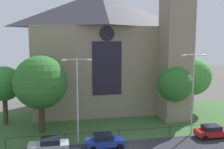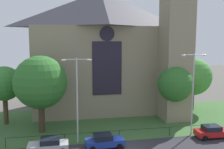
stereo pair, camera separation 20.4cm
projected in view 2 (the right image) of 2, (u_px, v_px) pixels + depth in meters
name	position (u px, v px, depth m)	size (l,w,h in m)	color
ground	(110.00, 120.00, 37.37)	(160.00, 160.00, 0.00)	#56544C
grass_verge	(113.00, 125.00, 35.42)	(120.00, 20.00, 0.01)	#3D6633
church_building	(106.00, 50.00, 42.44)	(23.20, 16.20, 26.00)	gray
iron_railing	(119.00, 132.00, 29.89)	(25.74, 0.07, 1.13)	black
tree_right_far	(193.00, 77.00, 42.43)	(6.31, 6.31, 8.95)	#4C3823
tree_right_near	(175.00, 84.00, 35.72)	(5.04, 5.04, 8.17)	#4C3823
tree_left_near	(40.00, 82.00, 31.66)	(6.74, 6.74, 9.92)	#423021
tree_left_far	(4.00, 84.00, 35.03)	(4.84, 4.84, 8.25)	#4C3823
streetlamp_near	(77.00, 91.00, 28.21)	(3.37, 0.26, 9.86)	#B2B2B7
streetlamp_far	(193.00, 85.00, 30.84)	(3.37, 0.26, 10.24)	#B2B2B7
parked_car_silver	(49.00, 145.00, 26.50)	(4.21, 2.04, 1.51)	#B7B7BC
parked_car_blue	(104.00, 141.00, 27.62)	(4.28, 2.18, 1.51)	#1E3899
parked_car_red	(212.00, 132.00, 30.54)	(4.26, 2.15, 1.51)	#B21919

